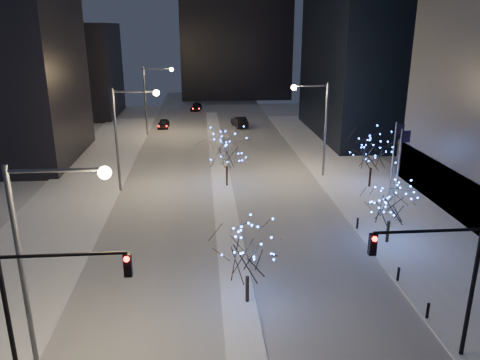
{
  "coord_description": "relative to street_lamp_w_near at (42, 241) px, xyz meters",
  "views": [
    {
      "loc": [
        -1.88,
        -17.14,
        15.37
      ],
      "look_at": [
        0.74,
        14.37,
        5.0
      ],
      "focal_mm": 35.0,
      "sensor_mm": 36.0,
      "label": 1
    }
  ],
  "objects": [
    {
      "name": "road",
      "position": [
        8.94,
        33.0,
        -6.49
      ],
      "size": [
        20.0,
        130.0,
        0.02
      ],
      "primitive_type": "cube",
      "color": "#ADB3BD",
      "rests_on": "ground"
    },
    {
      "name": "median",
      "position": [
        8.94,
        28.0,
        -6.42
      ],
      "size": [
        2.0,
        80.0,
        0.15
      ],
      "primitive_type": "cube",
      "color": "white",
      "rests_on": "ground"
    },
    {
      "name": "east_sidewalk",
      "position": [
        23.94,
        18.0,
        -6.42
      ],
      "size": [
        10.0,
        90.0,
        0.15
      ],
      "primitive_type": "cube",
      "color": "white",
      "rests_on": "ground"
    },
    {
      "name": "west_sidewalk",
      "position": [
        -5.06,
        18.0,
        -6.42
      ],
      "size": [
        8.0,
        90.0,
        0.15
      ],
      "primitive_type": "cube",
      "color": "white",
      "rests_on": "ground"
    },
    {
      "name": "filler_west_far",
      "position": [
        -17.06,
        68.0,
        1.5
      ],
      "size": [
        18.0,
        16.0,
        16.0
      ],
      "primitive_type": "cube",
      "color": "black",
      "rests_on": "ground"
    },
    {
      "name": "horizon_block",
      "position": [
        14.94,
        90.0,
        14.5
      ],
      "size": [
        24.0,
        14.0,
        42.0
      ],
      "primitive_type": "cube",
      "color": "black",
      "rests_on": "ground"
    },
    {
      "name": "street_lamp_w_near",
      "position": [
        0.0,
        0.0,
        0.0
      ],
      "size": [
        4.4,
        0.56,
        10.0
      ],
      "color": "#595E66",
      "rests_on": "ground"
    },
    {
      "name": "street_lamp_w_mid",
      "position": [
        0.0,
        25.0,
        0.0
      ],
      "size": [
        4.4,
        0.56,
        10.0
      ],
      "color": "#595E66",
      "rests_on": "ground"
    },
    {
      "name": "street_lamp_w_far",
      "position": [
        0.0,
        50.0,
        0.0
      ],
      "size": [
        4.4,
        0.56,
        10.0
      ],
      "color": "#595E66",
      "rests_on": "ground"
    },
    {
      "name": "street_lamp_east",
      "position": [
        19.02,
        28.0,
        -0.05
      ],
      "size": [
        3.9,
        0.56,
        10.0
      ],
      "color": "#595E66",
      "rests_on": "ground"
    },
    {
      "name": "traffic_signal_west",
      "position": [
        0.5,
        -2.0,
        -1.74
      ],
      "size": [
        5.26,
        0.43,
        7.0
      ],
      "color": "black",
      "rests_on": "ground"
    },
    {
      "name": "traffic_signal_east",
      "position": [
        17.88,
        -1.0,
        -1.74
      ],
      "size": [
        5.26,
        0.43,
        7.0
      ],
      "color": "black",
      "rests_on": "ground"
    },
    {
      "name": "flagpoles",
      "position": [
        22.3,
        15.25,
        -1.7
      ],
      "size": [
        1.35,
        2.6,
        8.0
      ],
      "color": "silver",
      "rests_on": "east_sidewalk"
    },
    {
      "name": "bollards",
      "position": [
        19.14,
        8.0,
        -5.9
      ],
      "size": [
        0.16,
        12.16,
        0.9
      ],
      "color": "black",
      "rests_on": "east_sidewalk"
    },
    {
      "name": "car_near",
      "position": [
        0.98,
        55.13,
        -5.8
      ],
      "size": [
        1.76,
        4.15,
        1.4
      ],
      "primitive_type": "imported",
      "rotation": [
        0.0,
        0.0,
        -0.03
      ],
      "color": "black",
      "rests_on": "ground"
    },
    {
      "name": "car_mid",
      "position": [
        13.12,
        55.04,
        -5.67
      ],
      "size": [
        2.57,
        5.25,
        1.66
      ],
      "primitive_type": "imported",
      "rotation": [
        0.0,
        0.0,
        3.31
      ],
      "color": "black",
      "rests_on": "ground"
    },
    {
      "name": "car_far",
      "position": [
        6.06,
        71.33,
        -5.85
      ],
      "size": [
        2.44,
        4.68,
        1.3
      ],
      "primitive_type": "imported",
      "rotation": [
        0.0,
        0.0,
        -0.14
      ],
      "color": "black",
      "rests_on": "ground"
    },
    {
      "name": "holiday_tree_median_near",
      "position": [
        9.44,
        4.46,
        -3.27
      ],
      "size": [
        4.24,
        4.24,
        4.84
      ],
      "color": "black",
      "rests_on": "median"
    },
    {
      "name": "holiday_tree_median_far",
      "position": [
        9.44,
        25.47,
        -2.68
      ],
      "size": [
        4.7,
        4.7,
        5.62
      ],
      "color": "black",
      "rests_on": "median"
    },
    {
      "name": "holiday_tree_plaza_near",
      "position": [
        20.58,
        11.48,
        -3.28
      ],
      "size": [
        4.86,
        4.86,
        4.78
      ],
      "color": "black",
      "rests_on": "east_sidewalk"
    },
    {
      "name": "holiday_tree_plaza_far",
      "position": [
        23.65,
        23.97,
        -2.69
      ],
      "size": [
        5.3,
        5.3,
        5.73
      ],
      "color": "black",
      "rests_on": "east_sidewalk"
    }
  ]
}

